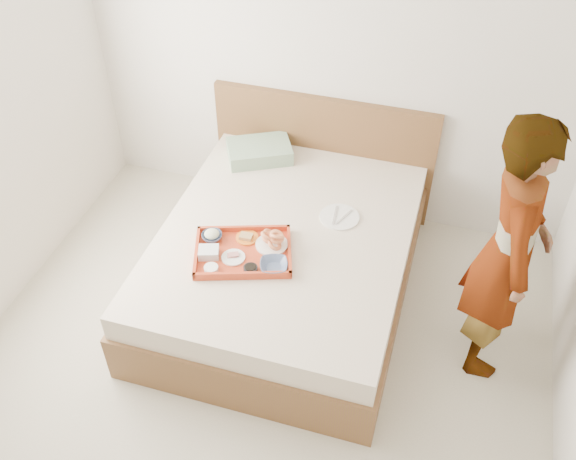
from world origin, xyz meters
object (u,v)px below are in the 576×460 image
(dinner_plate, at_px, (339,217))
(person, at_px, (509,252))
(tray, at_px, (243,252))
(bed, at_px, (285,262))

(dinner_plate, distance_m, person, 1.13)
(tray, xyz_separation_m, person, (1.50, 0.13, 0.29))
(person, bearing_deg, tray, 90.66)
(dinner_plate, bearing_deg, person, -20.17)
(bed, xyz_separation_m, person, (1.31, -0.13, 0.59))
(tray, distance_m, person, 1.53)
(tray, relative_size, dinner_plate, 2.24)
(bed, distance_m, tray, 0.44)
(bed, relative_size, person, 1.18)
(tray, bearing_deg, person, -13.22)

